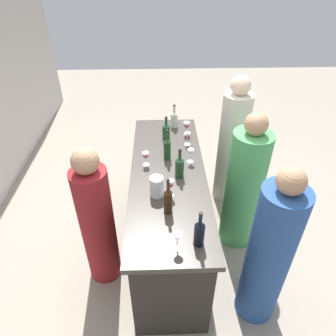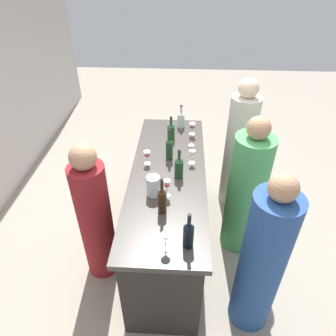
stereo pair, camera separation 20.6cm
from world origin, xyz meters
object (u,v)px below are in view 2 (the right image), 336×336
at_px(person_right_guest, 261,263).
at_px(wine_glass_far_right, 147,155).
at_px(wine_bottle_center_olive_green, 179,167).
at_px(wine_glass_near_left, 192,127).
at_px(wine_glass_near_center, 192,154).
at_px(wine_bottle_far_right_clear_pale, 181,119).
at_px(wine_glass_near_right, 192,138).
at_px(person_left_guest, 239,150).
at_px(wine_bottle_second_right_olive_green, 169,148).
at_px(wine_bottle_rightmost_olive_green, 171,132).
at_px(wine_glass_far_left, 166,238).
at_px(person_server_behind, 95,218).
at_px(wine_bottle_leftmost_near_black, 188,234).
at_px(water_pitcher, 153,186).
at_px(wine_bottle_second_left_amber_brown, 162,200).
at_px(person_center_guest, 246,193).
at_px(wine_glass_far_center, 167,185).

bearing_deg(person_right_guest, wine_glass_far_right, -32.14).
bearing_deg(wine_bottle_center_olive_green, wine_glass_near_left, -9.39).
distance_m(wine_glass_near_center, person_right_guest, 1.16).
xyz_separation_m(wine_bottle_center_olive_green, wine_bottle_far_right_clear_pale, (0.97, 0.00, -0.01)).
height_order(wine_glass_near_right, person_left_guest, person_left_guest).
distance_m(wine_bottle_center_olive_green, wine_bottle_second_right_olive_green, 0.32).
distance_m(wine_bottle_second_right_olive_green, wine_bottle_rightmost_olive_green, 0.36).
bearing_deg(wine_glass_far_left, person_left_guest, -24.35).
bearing_deg(wine_bottle_second_right_olive_green, person_right_guest, -143.14).
bearing_deg(wine_glass_far_left, person_server_behind, 51.73).
xyz_separation_m(wine_bottle_far_right_clear_pale, person_right_guest, (-1.70, -0.67, -0.35)).
bearing_deg(wine_bottle_leftmost_near_black, wine_glass_far_left, 104.75).
bearing_deg(wine_glass_near_center, wine_bottle_rightmost_olive_green, 27.51).
height_order(wine_bottle_rightmost_olive_green, wine_glass_far_left, wine_bottle_rightmost_olive_green).
bearing_deg(water_pitcher, wine_bottle_second_left_amber_brown, -156.60).
xyz_separation_m(wine_bottle_second_right_olive_green, wine_glass_far_left, (-1.14, -0.04, -0.01)).
distance_m(wine_bottle_leftmost_near_black, water_pitcher, 0.62).
height_order(wine_bottle_second_left_amber_brown, wine_bottle_rightmost_olive_green, wine_bottle_second_left_amber_brown).
height_order(wine_glass_near_left, person_left_guest, person_left_guest).
distance_m(wine_bottle_second_left_amber_brown, wine_bottle_rightmost_olive_green, 1.12).
height_order(wine_glass_near_center, water_pitcher, water_pitcher).
relative_size(wine_bottle_second_left_amber_brown, wine_bottle_far_right_clear_pale, 1.21).
bearing_deg(person_server_behind, person_center_guest, -2.77).
bearing_deg(wine_bottle_second_right_olive_green, wine_bottle_leftmost_near_black, -170.02).
xyz_separation_m(wine_bottle_far_right_clear_pale, person_server_behind, (-1.26, 0.76, -0.39)).
bearing_deg(person_left_guest, wine_glass_far_left, 48.26).
bearing_deg(wine_bottle_center_olive_green, wine_glass_near_right, -12.27).
xyz_separation_m(wine_bottle_second_right_olive_green, wine_bottle_far_right_clear_pale, (0.67, -0.10, -0.02)).
bearing_deg(wine_glass_far_left, wine_bottle_far_right_clear_pale, -2.16).
bearing_deg(person_center_guest, wine_bottle_rightmost_olive_green, -41.52).
relative_size(wine_glass_far_center, person_left_guest, 0.10).
relative_size(wine_bottle_center_olive_green, person_server_behind, 0.20).
bearing_deg(water_pitcher, wine_bottle_leftmost_near_black, -151.15).
bearing_deg(wine_glass_far_center, person_center_guest, -62.80).
bearing_deg(wine_bottle_second_right_olive_green, person_server_behind, 132.34).
relative_size(person_center_guest, person_server_behind, 1.04).
distance_m(wine_bottle_center_olive_green, wine_glass_far_right, 0.37).
relative_size(wine_bottle_leftmost_near_black, person_right_guest, 0.19).
xyz_separation_m(wine_glass_near_right, person_left_guest, (0.29, -0.57, -0.32)).
xyz_separation_m(wine_bottle_second_right_olive_green, person_right_guest, (-1.03, -0.77, -0.37)).
bearing_deg(wine_glass_near_center, wine_bottle_far_right_clear_pale, 9.54).
relative_size(wine_bottle_second_right_olive_green, wine_glass_far_right, 2.27).
height_order(wine_bottle_second_left_amber_brown, wine_glass_far_center, wine_bottle_second_left_amber_brown).
relative_size(wine_bottle_second_right_olive_green, wine_glass_near_right, 2.25).
bearing_deg(wine_glass_far_center, wine_bottle_second_left_amber_brown, 172.14).
xyz_separation_m(wine_glass_near_center, wine_glass_far_right, (-0.04, 0.44, -0.00)).
xyz_separation_m(wine_glass_far_left, person_center_guest, (0.97, -0.75, -0.39)).
bearing_deg(wine_bottle_second_right_olive_green, wine_glass_near_left, -26.04).
xyz_separation_m(wine_glass_near_left, wine_glass_far_right, (-0.58, 0.44, -0.01)).
height_order(wine_glass_near_center, wine_glass_far_right, wine_glass_near_center).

